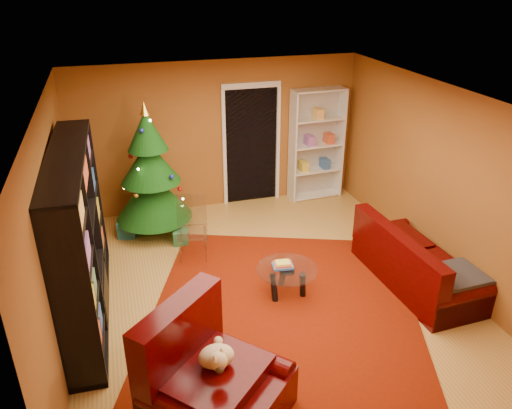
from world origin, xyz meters
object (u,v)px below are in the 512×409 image
object	(u,v)px
armchair	(219,381)
coffee_table	(287,281)
gift_box_teal	(127,228)
gift_box_red	(161,208)
gift_box_green	(181,237)
dog	(216,356)
christmas_tree	(150,172)
media_unit	(80,239)
white_bookshelf	(317,145)
rug	(284,313)
sofa	(418,256)
acrylic_chair	(192,233)

from	to	relation	value
armchair	coffee_table	distance (m)	2.18
gift_box_teal	gift_box_red	world-z (taller)	gift_box_teal
gift_box_green	dog	size ratio (longest dim) A/B	0.58
christmas_tree	coffee_table	bearing A→B (deg)	-57.06
media_unit	white_bookshelf	xyz separation A→B (m)	(4.07, 2.50, -0.04)
rug	sofa	world-z (taller)	sofa
white_bookshelf	sofa	bearing A→B (deg)	-88.69
media_unit	coffee_table	size ratio (longest dim) A/B	3.43
media_unit	armchair	world-z (taller)	media_unit
coffee_table	christmas_tree	bearing A→B (deg)	122.94
christmas_tree	coffee_table	world-z (taller)	christmas_tree
gift_box_red	dog	size ratio (longest dim) A/B	0.61
rug	gift_box_teal	bearing A→B (deg)	123.80
gift_box_teal	dog	xyz separation A→B (m)	(0.64, -3.92, 0.58)
gift_box_red	white_bookshelf	size ratio (longest dim) A/B	0.12
gift_box_red	rug	bearing A→B (deg)	-70.48
christmas_tree	gift_box_green	world-z (taller)	christmas_tree
rug	gift_box_green	size ratio (longest dim) A/B	16.67
media_unit	white_bookshelf	world-z (taller)	media_unit
christmas_tree	armchair	world-z (taller)	christmas_tree
christmas_tree	armchair	xyz separation A→B (m)	(0.19, -4.02, -0.58)
dog	sofa	world-z (taller)	dog
rug	gift_box_red	distance (m)	3.47
armchair	sofa	size ratio (longest dim) A/B	0.62
sofa	coffee_table	xyz separation A→B (m)	(-1.80, 0.24, -0.21)
white_bookshelf	coffee_table	xyz separation A→B (m)	(-1.57, -2.86, -0.81)
christmas_tree	sofa	xyz separation A→B (m)	(3.28, -2.53, -0.63)
dog	sofa	bearing A→B (deg)	-18.55
white_bookshelf	acrylic_chair	distance (m)	3.10
dog	acrylic_chair	bearing A→B (deg)	41.63
media_unit	gift_box_green	size ratio (longest dim) A/B	11.94
rug	white_bookshelf	world-z (taller)	white_bookshelf
gift_box_red	media_unit	bearing A→B (deg)	-115.01
gift_box_red	dog	bearing A→B (deg)	-89.64
rug	christmas_tree	size ratio (longest dim) A/B	1.77
sofa	gift_box_red	bearing A→B (deg)	42.37
christmas_tree	coffee_table	size ratio (longest dim) A/B	2.71
gift_box_green	dog	world-z (taller)	dog
christmas_tree	white_bookshelf	distance (m)	3.11
armchair	sofa	bearing A→B (deg)	-17.50
rug	white_bookshelf	distance (m)	3.82
gift_box_red	armchair	xyz separation A→B (m)	(0.03, -4.61, 0.36)
media_unit	gift_box_teal	size ratio (longest dim) A/B	9.98
media_unit	acrylic_chair	size ratio (longest dim) A/B	3.18
christmas_tree	gift_box_green	distance (m)	1.13
rug	gift_box_teal	distance (m)	3.19
rug	coffee_table	bearing A→B (deg)	67.30
media_unit	white_bookshelf	size ratio (longest dim) A/B	1.31
acrylic_chair	coffee_table	bearing A→B (deg)	-40.42
rug	armchair	size ratio (longest dim) A/B	3.15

